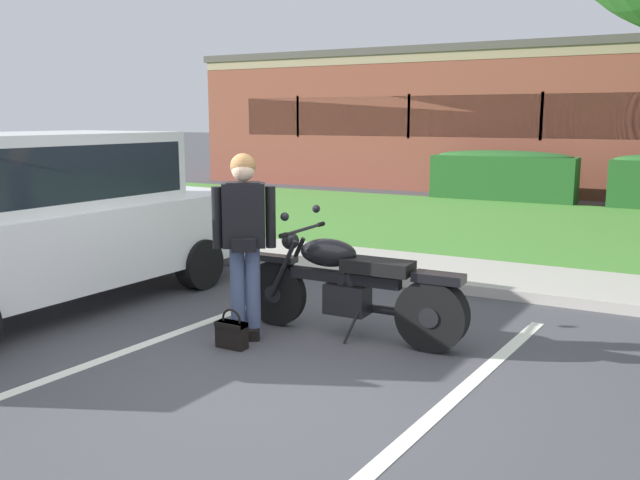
{
  "coord_description": "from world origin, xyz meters",
  "views": [
    {
      "loc": [
        2.77,
        -4.29,
        2.02
      ],
      "look_at": [
        -0.27,
        1.33,
        0.85
      ],
      "focal_mm": 37.71,
      "sensor_mm": 36.0,
      "label": 1
    }
  ],
  "objects": [
    {
      "name": "stall_stripe_1",
      "position": [
        1.43,
        0.2,
        0.0
      ],
      "size": [
        0.5,
        4.39,
        0.01
      ],
      "primitive_type": "cube",
      "rotation": [
        0.0,
        0.0,
        -0.09
      ],
      "color": "silver",
      "rests_on": "ground"
    },
    {
      "name": "handbag",
      "position": [
        -0.63,
        0.35,
        0.14
      ],
      "size": [
        0.28,
        0.13,
        0.36
      ],
      "color": "black",
      "rests_on": "ground"
    },
    {
      "name": "grass_lawn",
      "position": [
        0.0,
        8.3,
        0.03
      ],
      "size": [
        60.0,
        7.0,
        0.06
      ],
      "primitive_type": "cube",
      "color": "#478433",
      "rests_on": "ground"
    },
    {
      "name": "motorcycle",
      "position": [
        0.23,
        1.14,
        0.48
      ],
      "size": [
        2.24,
        0.82,
        1.18
      ],
      "color": "black",
      "rests_on": "ground"
    },
    {
      "name": "hedge_left",
      "position": [
        -1.07,
        12.13,
        0.65
      ],
      "size": [
        3.4,
        0.9,
        1.24
      ],
      "color": "#235623",
      "rests_on": "ground"
    },
    {
      "name": "ground_plane",
      "position": [
        0.0,
        0.0,
        0.0
      ],
      "size": [
        140.0,
        140.0,
        0.0
      ],
      "primitive_type": "plane",
      "color": "#424247"
    },
    {
      "name": "concrete_walk",
      "position": [
        0.0,
        4.05,
        0.04
      ],
      "size": [
        60.0,
        1.5,
        0.08
      ],
      "primitive_type": "cube",
      "color": "#ADA89E",
      "rests_on": "ground"
    },
    {
      "name": "stall_stripe_0",
      "position": [
        -1.36,
        0.2,
        0.0
      ],
      "size": [
        0.5,
        4.39,
        0.01
      ],
      "primitive_type": "cube",
      "rotation": [
        0.0,
        0.0,
        -0.09
      ],
      "color": "silver",
      "rests_on": "ground"
    },
    {
      "name": "brick_building",
      "position": [
        -0.46,
        17.75,
        1.97
      ],
      "size": [
        20.88,
        9.07,
        3.93
      ],
      "color": "brown",
      "rests_on": "ground"
    },
    {
      "name": "curb_strip",
      "position": [
        0.0,
        3.2,
        0.06
      ],
      "size": [
        60.0,
        0.2,
        0.12
      ],
      "primitive_type": "cube",
      "color": "#ADA89E",
      "rests_on": "ground"
    },
    {
      "name": "rider_person",
      "position": [
        -0.69,
        0.66,
        0.99
      ],
      "size": [
        0.5,
        0.41,
        1.7
      ],
      "color": "black",
      "rests_on": "ground"
    },
    {
      "name": "parked_suv_adjacent",
      "position": [
        -3.2,
        0.46,
        0.96
      ],
      "size": [
        2.24,
        4.95,
        1.86
      ],
      "color": "white",
      "rests_on": "ground"
    }
  ]
}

